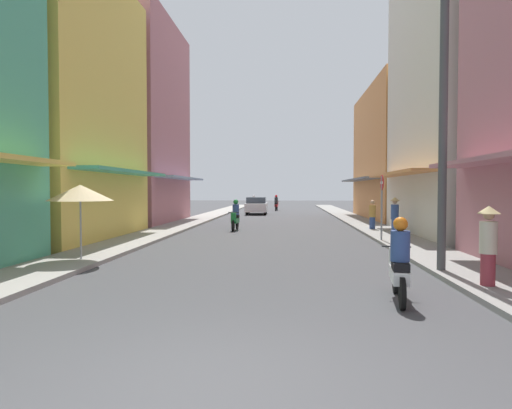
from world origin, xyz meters
TOP-DOWN VIEW (x-y plane):
  - ground_plane at (0.00, 22.41)m, footprint 116.19×116.19m
  - sidewalk_left at (-5.29, 22.41)m, footprint 1.97×60.81m
  - sidewalk_right at (5.29, 22.41)m, footprint 1.97×60.81m
  - building_left_mid at (-9.26, 12.92)m, footprint 7.05×8.35m
  - building_left_far at (-9.26, 22.16)m, footprint 7.05×8.85m
  - building_right_mid at (9.27, 15.71)m, footprint 7.05×8.99m
  - building_right_far at (9.26, 26.65)m, footprint 7.05×12.13m
  - motorbike_red at (-0.39, 39.01)m, footprint 0.55×1.81m
  - motorbike_white at (2.88, 3.86)m, footprint 0.56×1.80m
  - motorbike_blue at (-2.58, 38.05)m, footprint 0.55×1.81m
  - motorbike_green at (-1.89, 17.69)m, footprint 0.55×1.81m
  - parked_car at (-1.90, 32.46)m, footprint 1.84×4.13m
  - pedestrian_far at (5.52, 15.20)m, footprint 0.44×0.44m
  - pedestrian_crossing at (4.89, 4.81)m, footprint 0.44×0.44m
  - pedestrian_midway at (5.02, 17.68)m, footprint 0.34×0.34m
  - vendor_umbrella at (-5.00, 7.47)m, footprint 1.80×1.80m
  - utility_pole at (4.55, 6.51)m, footprint 0.20×1.20m
  - street_sign_no_entry at (4.45, 12.86)m, footprint 0.07×0.60m

SIDE VIEW (x-z plane):
  - ground_plane at x=0.00m, z-range 0.00..0.00m
  - sidewalk_left at x=-5.29m, z-range 0.00..0.12m
  - sidewalk_right at x=5.29m, z-range 0.00..0.12m
  - motorbike_red at x=-0.39m, z-range -0.09..1.49m
  - motorbike_white at x=2.88m, z-range -0.09..1.49m
  - motorbike_blue at x=-2.58m, z-range -0.09..1.49m
  - motorbike_green at x=-1.89m, z-range -0.09..1.49m
  - parked_car at x=-1.90m, z-range 0.01..1.46m
  - pedestrian_midway at x=5.02m, z-range 0.00..1.56m
  - pedestrian_far at x=5.52m, z-range 0.11..1.85m
  - pedestrian_crossing at x=4.89m, z-range 0.11..1.85m
  - street_sign_no_entry at x=4.45m, z-range 0.39..3.04m
  - vendor_umbrella at x=-5.00m, z-range 0.88..3.09m
  - utility_pole at x=4.55m, z-range 0.08..7.98m
  - building_right_far at x=9.26m, z-range 0.00..9.12m
  - building_left_mid at x=-9.26m, z-range 0.00..10.99m
  - building_left_far at x=-9.26m, z-range -0.01..12.43m
  - building_right_mid at x=9.27m, z-range -0.01..14.52m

